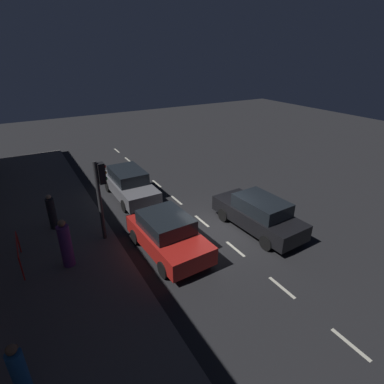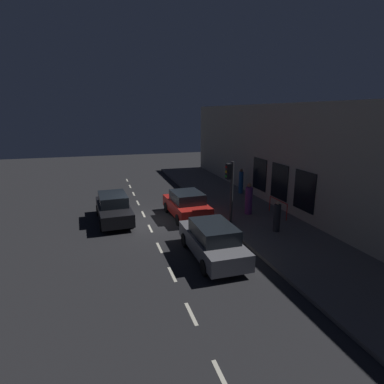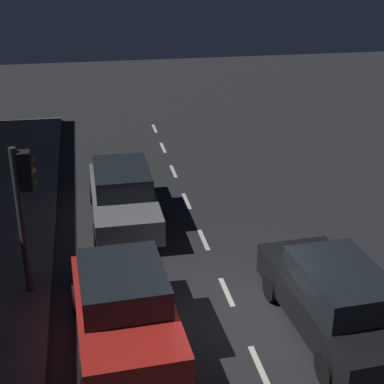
{
  "view_description": "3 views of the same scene",
  "coord_description": "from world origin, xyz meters",
  "px_view_note": "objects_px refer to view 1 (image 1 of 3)",
  "views": [
    {
      "loc": [
        6.79,
        9.68,
        7.44
      ],
      "look_at": [
        0.41,
        -1.23,
        1.54
      ],
      "focal_mm": 28.67,
      "sensor_mm": 36.0,
      "label": 1
    },
    {
      "loc": [
        -2.48,
        -17.12,
        6.19
      ],
      "look_at": [
        2.25,
        -1.41,
        1.99
      ],
      "focal_mm": 29.53,
      "sensor_mm": 36.0,
      "label": 2
    },
    {
      "loc": [
        2.91,
        9.99,
        7.44
      ],
      "look_at": [
        0.59,
        -2.17,
        2.07
      ],
      "focal_mm": 54.01,
      "sensor_mm": 36.0,
      "label": 3
    }
  ],
  "objects_px": {
    "pedestrian_1": "(21,378)",
    "traffic_light": "(101,188)",
    "parked_car_2": "(129,184)",
    "parked_car_1": "(168,234)",
    "pedestrian_0": "(52,213)",
    "parked_car_0": "(258,214)",
    "pedestrian_2": "(66,245)"
  },
  "relations": [
    {
      "from": "parked_car_2",
      "to": "pedestrian_1",
      "type": "xyz_separation_m",
      "value": [
        5.78,
        9.38,
        0.24
      ]
    },
    {
      "from": "traffic_light",
      "to": "parked_car_1",
      "type": "distance_m",
      "value": 3.22
    },
    {
      "from": "parked_car_2",
      "to": "pedestrian_1",
      "type": "height_order",
      "value": "pedestrian_1"
    },
    {
      "from": "parked_car_2",
      "to": "pedestrian_0",
      "type": "distance_m",
      "value": 4.43
    },
    {
      "from": "parked_car_0",
      "to": "parked_car_2",
      "type": "distance_m",
      "value": 7.2
    },
    {
      "from": "pedestrian_1",
      "to": "traffic_light",
      "type": "bearing_deg",
      "value": 131.22
    },
    {
      "from": "parked_car_1",
      "to": "pedestrian_0",
      "type": "height_order",
      "value": "pedestrian_0"
    },
    {
      "from": "traffic_light",
      "to": "parked_car_2",
      "type": "distance_m",
      "value": 4.55
    },
    {
      "from": "parked_car_2",
      "to": "parked_car_1",
      "type": "bearing_deg",
      "value": 85.45
    },
    {
      "from": "pedestrian_0",
      "to": "pedestrian_1",
      "type": "height_order",
      "value": "pedestrian_1"
    },
    {
      "from": "traffic_light",
      "to": "parked_car_2",
      "type": "height_order",
      "value": "traffic_light"
    },
    {
      "from": "pedestrian_2",
      "to": "parked_car_2",
      "type": "bearing_deg",
      "value": 135.17
    },
    {
      "from": "parked_car_0",
      "to": "parked_car_2",
      "type": "relative_size",
      "value": 1.0
    },
    {
      "from": "parked_car_0",
      "to": "parked_car_2",
      "type": "height_order",
      "value": "same"
    },
    {
      "from": "parked_car_0",
      "to": "pedestrian_1",
      "type": "relative_size",
      "value": 2.43
    },
    {
      "from": "pedestrian_0",
      "to": "pedestrian_1",
      "type": "relative_size",
      "value": 0.88
    },
    {
      "from": "parked_car_0",
      "to": "parked_car_1",
      "type": "xyz_separation_m",
      "value": [
        4.23,
        -0.55,
        -0.0
      ]
    },
    {
      "from": "traffic_light",
      "to": "pedestrian_1",
      "type": "relative_size",
      "value": 1.83
    },
    {
      "from": "traffic_light",
      "to": "parked_car_2",
      "type": "bearing_deg",
      "value": -123.06
    },
    {
      "from": "parked_car_2",
      "to": "pedestrian_2",
      "type": "bearing_deg",
      "value": 48.62
    },
    {
      "from": "traffic_light",
      "to": "parked_car_0",
      "type": "bearing_deg",
      "value": 157.36
    },
    {
      "from": "traffic_light",
      "to": "parked_car_1",
      "type": "xyz_separation_m",
      "value": [
        -1.9,
        2.0,
        -1.65
      ]
    },
    {
      "from": "traffic_light",
      "to": "pedestrian_1",
      "type": "xyz_separation_m",
      "value": [
        3.47,
        5.83,
        -1.41
      ]
    },
    {
      "from": "pedestrian_2",
      "to": "pedestrian_0",
      "type": "bearing_deg",
      "value": 177.64
    },
    {
      "from": "parked_car_0",
      "to": "pedestrian_0",
      "type": "bearing_deg",
      "value": 147.48
    },
    {
      "from": "parked_car_1",
      "to": "parked_car_2",
      "type": "relative_size",
      "value": 0.9
    },
    {
      "from": "pedestrian_0",
      "to": "pedestrian_2",
      "type": "bearing_deg",
      "value": 97.93
    },
    {
      "from": "pedestrian_0",
      "to": "pedestrian_2",
      "type": "height_order",
      "value": "pedestrian_2"
    },
    {
      "from": "traffic_light",
      "to": "pedestrian_1",
      "type": "bearing_deg",
      "value": 59.24
    },
    {
      "from": "parked_car_1",
      "to": "pedestrian_1",
      "type": "distance_m",
      "value": 6.6
    },
    {
      "from": "parked_car_2",
      "to": "pedestrian_2",
      "type": "xyz_separation_m",
      "value": [
        4.06,
        4.65,
        0.23
      ]
    },
    {
      "from": "pedestrian_0",
      "to": "pedestrian_2",
      "type": "relative_size",
      "value": 0.86
    }
  ]
}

